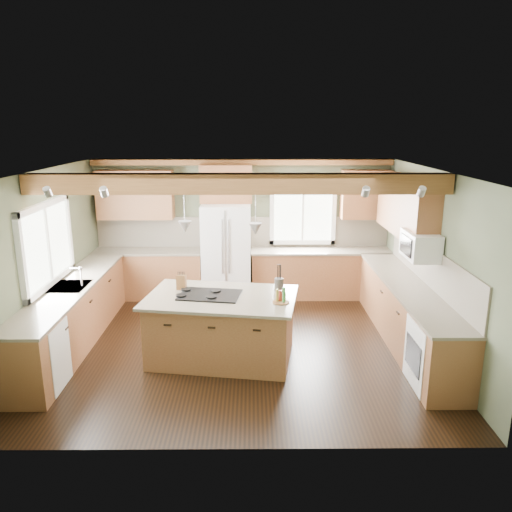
{
  "coord_description": "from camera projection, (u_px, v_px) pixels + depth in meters",
  "views": [
    {
      "loc": [
        0.18,
        -6.93,
        3.22
      ],
      "look_at": [
        0.24,
        0.3,
        1.3
      ],
      "focal_mm": 35.0,
      "sensor_mm": 36.0,
      "label": 1
    }
  ],
  "objects": [
    {
      "name": "faucet",
      "position": [
        81.0,
        278.0,
        7.28
      ],
      "size": [
        0.02,
        0.02,
        0.28
      ],
      "primitive_type": "cylinder",
      "color": "#B2B2B7",
      "rests_on": "sink"
    },
    {
      "name": "refrigerator",
      "position": [
        227.0,
        252.0,
        9.34
      ],
      "size": [
        0.9,
        0.74,
        1.8
      ],
      "primitive_type": "cube",
      "color": "silver",
      "rests_on": "floor"
    },
    {
      "name": "pendant_right",
      "position": [
        255.0,
        229.0,
        6.57
      ],
      "size": [
        0.18,
        0.18,
        0.16
      ],
      "primitive_type": "cone",
      "rotation": [
        3.14,
        0.0,
        0.0
      ],
      "color": "#B2B2B7",
      "rests_on": "ceiling"
    },
    {
      "name": "base_cab_back_right",
      "position": [
        320.0,
        274.0,
        9.54
      ],
      "size": [
        2.62,
        0.6,
        0.88
      ],
      "primitive_type": "cube",
      "color": "brown",
      "rests_on": "floor"
    },
    {
      "name": "cooktop",
      "position": [
        210.0,
        295.0,
        6.91
      ],
      "size": [
        0.91,
        0.67,
        0.02
      ],
      "primitive_type": "cube",
      "rotation": [
        0.0,
        0.0,
        -0.15
      ],
      "color": "black",
      "rests_on": "island_top"
    },
    {
      "name": "backsplash_right",
      "position": [
        430.0,
        266.0,
        7.28
      ],
      "size": [
        0.03,
        3.7,
        0.58
      ],
      "primitive_type": "cube",
      "color": "brown",
      "rests_on": "wall_right"
    },
    {
      "name": "backsplash_back",
      "position": [
        243.0,
        232.0,
        9.61
      ],
      "size": [
        5.58,
        0.03,
        0.58
      ],
      "primitive_type": "cube",
      "color": "brown",
      "rests_on": "wall_back"
    },
    {
      "name": "island_top",
      "position": [
        221.0,
        297.0,
        6.89
      ],
      "size": [
        2.22,
        1.6,
        0.04
      ],
      "primitive_type": "cube",
      "rotation": [
        0.0,
        0.0,
        -0.15
      ],
      "color": "#51493B",
      "rests_on": "island"
    },
    {
      "name": "wall_left",
      "position": [
        45.0,
        262.0,
        7.16
      ],
      "size": [
        0.0,
        5.0,
        5.0
      ],
      "primitive_type": "plane",
      "rotation": [
        1.57,
        0.0,
        1.57
      ],
      "color": "#434B35",
      "rests_on": "ground"
    },
    {
      "name": "soffit_trim",
      "position": [
        242.0,
        162.0,
        9.19
      ],
      "size": [
        5.55,
        0.2,
        0.1
      ],
      "primitive_type": "cube",
      "color": "brown",
      "rests_on": "ceiling"
    },
    {
      "name": "window_back",
      "position": [
        303.0,
        214.0,
        9.53
      ],
      "size": [
        1.1,
        0.04,
        1.0
      ],
      "primitive_type": "cube",
      "color": "white",
      "rests_on": "wall_back"
    },
    {
      "name": "ceiling",
      "position": [
        239.0,
        171.0,
        6.85
      ],
      "size": [
        5.6,
        5.6,
        0.0
      ],
      "primitive_type": "plane",
      "rotation": [
        3.14,
        0.0,
        0.0
      ],
      "color": "silver",
      "rests_on": "wall_back"
    },
    {
      "name": "island",
      "position": [
        222.0,
        328.0,
        7.01
      ],
      "size": [
        2.07,
        1.45,
        0.88
      ],
      "primitive_type": "cube",
      "rotation": [
        0.0,
        0.0,
        -0.15
      ],
      "color": "brown",
      "rests_on": "floor"
    },
    {
      "name": "upper_cab_right",
      "position": [
        406.0,
        207.0,
        7.91
      ],
      "size": [
        0.35,
        2.2,
        0.9
      ],
      "primitive_type": "cube",
      "color": "brown",
      "rests_on": "wall_right"
    },
    {
      "name": "counter_left",
      "position": [
        70.0,
        287.0,
        7.32
      ],
      "size": [
        0.64,
        3.74,
        0.04
      ],
      "primitive_type": "cube",
      "color": "#51493B",
      "rests_on": "base_cab_left"
    },
    {
      "name": "oven",
      "position": [
        437.0,
        355.0,
        6.22
      ],
      "size": [
        0.6,
        0.72,
        0.84
      ],
      "primitive_type": "cube",
      "color": "white",
      "rests_on": "floor"
    },
    {
      "name": "wall_back",
      "position": [
        243.0,
        227.0,
        9.6
      ],
      "size": [
        5.6,
        0.0,
        5.6
      ],
      "primitive_type": "plane",
      "rotation": [
        1.57,
        0.0,
        0.0
      ],
      "color": "#434B35",
      "rests_on": "ground"
    },
    {
      "name": "pendant_left",
      "position": [
        185.0,
        227.0,
        6.71
      ],
      "size": [
        0.18,
        0.18,
        0.16
      ],
      "primitive_type": "cone",
      "rotation": [
        3.14,
        0.0,
        0.0
      ],
      "color": "#B2B2B7",
      "rests_on": "ceiling"
    },
    {
      "name": "sink",
      "position": [
        70.0,
        287.0,
        7.32
      ],
      "size": [
        0.5,
        0.65,
        0.03
      ],
      "primitive_type": "cube",
      "color": "#262628",
      "rests_on": "counter_left"
    },
    {
      "name": "utensil_crock",
      "position": [
        279.0,
        284.0,
        7.12
      ],
      "size": [
        0.16,
        0.16,
        0.17
      ],
      "primitive_type": "cylinder",
      "rotation": [
        0.0,
        0.0,
        -0.26
      ],
      "color": "#403A33",
      "rests_on": "island_top"
    },
    {
      "name": "microwave",
      "position": [
        421.0,
        245.0,
        7.09
      ],
      "size": [
        0.4,
        0.7,
        0.38
      ],
      "primitive_type": "cube",
      "color": "white",
      "rests_on": "wall_right"
    },
    {
      "name": "ceiling_beam",
      "position": [
        238.0,
        184.0,
        6.49
      ],
      "size": [
        5.55,
        0.26,
        0.26
      ],
      "primitive_type": "cube",
      "color": "brown",
      "rests_on": "ceiling"
    },
    {
      "name": "counter_right",
      "position": [
        409.0,
        286.0,
        7.36
      ],
      "size": [
        0.64,
        3.74,
        0.04
      ],
      "primitive_type": "cube",
      "color": "#51493B",
      "rests_on": "base_cab_right"
    },
    {
      "name": "upper_cab_over_fridge",
      "position": [
        226.0,
        184.0,
        9.21
      ],
      "size": [
        0.96,
        0.35,
        0.7
      ],
      "primitive_type": "cube",
      "color": "brown",
      "rests_on": "wall_back"
    },
    {
      "name": "bottle_tray",
      "position": [
        281.0,
        295.0,
        6.61
      ],
      "size": [
        0.3,
        0.3,
        0.21
      ],
      "primitive_type": null,
      "rotation": [
        0.0,
        0.0,
        -0.43
      ],
      "color": "brown",
      "rests_on": "island_top"
    },
    {
      "name": "base_cab_back_left",
      "position": [
        149.0,
        274.0,
        9.52
      ],
      "size": [
        2.02,
        0.6,
        0.88
      ],
      "primitive_type": "cube",
      "color": "brown",
      "rests_on": "floor"
    },
    {
      "name": "upper_cab_back_left",
      "position": [
        135.0,
        195.0,
        9.25
      ],
      "size": [
        1.4,
        0.35,
        0.9
      ],
      "primitive_type": "cube",
      "color": "brown",
      "rests_on": "wall_back"
    },
    {
      "name": "upper_cab_back_corner",
      "position": [
        366.0,
        194.0,
        9.28
      ],
      "size": [
        0.9,
        0.35,
        0.9
      ],
      "primitive_type": "cube",
      "color": "brown",
      "rests_on": "wall_back"
    },
    {
      "name": "counter_back_right",
      "position": [
        321.0,
        251.0,
        9.43
      ],
      "size": [
        2.66,
        0.64,
        0.04
      ],
      "primitive_type": "cube",
      "color": "#51493B",
      "rests_on": "base_cab_back_right"
    },
    {
      "name": "counter_back_left",
      "position": [
        148.0,
        251.0,
        9.4
      ],
      "size": [
        2.06,
        0.64,
        0.04
      ],
      "primitive_type": "cube",
      "color": "#51493B",
      "rests_on": "base_cab_back_left"
    },
    {
      "name": "base_cab_right",
      "position": [
        407.0,
        316.0,
        7.47
      ],
      "size": [
        0.6,
        3.7,
        0.88
      ],
      "primitive_type": "cube",
      "color": "brown",
      "rests_on": "floor"
    },
    {
      "name": "knife_block",
      "position": [
        181.0,
        282.0,
        7.14
      ],
      "size": [
        0.14,
        0.12,
        0.22
      ],
      "primitive_type": "cube",
      "rotation": [
        0.0,
        0.0,
        -0.15
      ],
      "color": "brown",
      "rests_on": "island_top"
    },
    {
      "name": "window_left",
      "position": [
        46.0,
        244.0,
        7.15
      ],
      "size": [
        0.04,
        1.6,
        1.05
      ],
      "primitive_type": "cube",
      "color": "white",
      "rests_on": "wall_left"
    },
    {
      "name": "base_cab_left",
      "position": [
        73.0,
        317.0,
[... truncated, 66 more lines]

